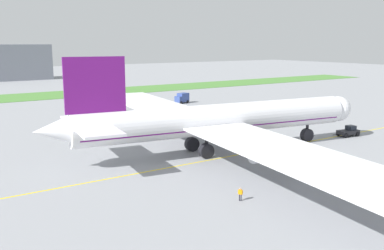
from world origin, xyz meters
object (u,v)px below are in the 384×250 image
Objects in this scene: airliner_foreground at (215,120)px; service_truck_baggage_loader at (182,98)px; ground_crew_wingwalker_port at (240,193)px; pushback_tug at (349,131)px.

service_truck_baggage_loader is at bearing 62.34° from airliner_foreground.
ground_crew_wingwalker_port is at bearing -119.48° from airliner_foreground.
pushback_tug is 1.30× the size of service_truck_baggage_loader.
airliner_foreground is 24.12m from ground_crew_wingwalker_port.
pushback_tug is (31.06, -4.54, -4.75)m from airliner_foreground.
airliner_foreground is 31.75m from pushback_tug.
service_truck_baggage_loader is at bearing 61.84° from ground_crew_wingwalker_port.
ground_crew_wingwalker_port is 86.90m from service_truck_baggage_loader.
airliner_foreground reaches higher than pushback_tug.
airliner_foreground is 63.39m from service_truck_baggage_loader.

